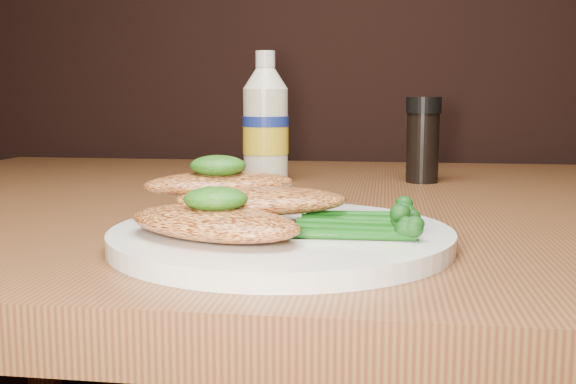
# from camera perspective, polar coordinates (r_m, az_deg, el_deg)

# --- Properties ---
(plate) EXTENTS (0.25, 0.25, 0.01)m
(plate) POSITION_cam_1_polar(r_m,az_deg,el_deg) (0.50, -0.56, -3.78)
(plate) COLOR white
(plate) RESTS_ON dining_table
(chicken_front) EXTENTS (0.15, 0.12, 0.02)m
(chicken_front) POSITION_cam_1_polar(r_m,az_deg,el_deg) (0.46, -6.25, -2.56)
(chicken_front) COLOR #D07D42
(chicken_front) RESTS_ON plate
(chicken_mid) EXTENTS (0.14, 0.08, 0.02)m
(chicken_mid) POSITION_cam_1_polar(r_m,az_deg,el_deg) (0.50, -2.28, -0.71)
(chicken_mid) COLOR #D07D42
(chicken_mid) RESTS_ON plate
(chicken_back) EXTENTS (0.14, 0.11, 0.02)m
(chicken_back) POSITION_cam_1_polar(r_m,az_deg,el_deg) (0.54, -5.71, 0.71)
(chicken_back) COLOR #D07D42
(chicken_back) RESTS_ON plate
(pesto_front) EXTENTS (0.04, 0.04, 0.02)m
(pesto_front) POSITION_cam_1_polar(r_m,az_deg,el_deg) (0.46, -6.07, -0.57)
(pesto_front) COLOR black
(pesto_front) RESTS_ON chicken_front
(pesto_back) EXTENTS (0.05, 0.04, 0.02)m
(pesto_back) POSITION_cam_1_polar(r_m,az_deg,el_deg) (0.54, -5.88, 2.20)
(pesto_back) COLOR black
(pesto_back) RESTS_ON chicken_back
(broccolini_bundle) EXTENTS (0.12, 0.09, 0.02)m
(broccolini_bundle) POSITION_cam_1_polar(r_m,az_deg,el_deg) (0.48, 5.49, -2.33)
(broccolini_bundle) COLOR #114F11
(broccolini_bundle) RESTS_ON plate
(mayo_bottle) EXTENTS (0.08, 0.08, 0.16)m
(mayo_bottle) POSITION_cam_1_polar(r_m,az_deg,el_deg) (0.86, -1.89, 6.27)
(mayo_bottle) COLOR #E7E5C4
(mayo_bottle) RESTS_ON dining_table
(pepper_grinder) EXTENTS (0.04, 0.04, 0.11)m
(pepper_grinder) POSITION_cam_1_polar(r_m,az_deg,el_deg) (0.87, 11.20, 4.29)
(pepper_grinder) COLOR black
(pepper_grinder) RESTS_ON dining_table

